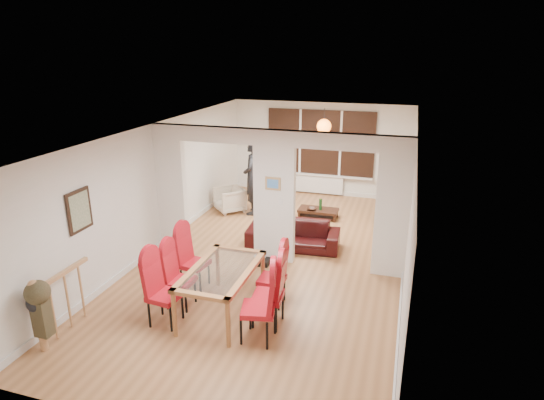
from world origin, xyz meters
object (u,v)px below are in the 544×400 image
at_px(television, 381,207).
at_px(coffee_table, 318,213).
at_px(dining_chair_la, 164,291).
at_px(sofa, 293,235).
at_px(person, 253,177).
at_px(dining_chair_rb, 268,291).
at_px(dining_chair_lc, 194,260).
at_px(armchair, 230,200).
at_px(dining_table, 222,291).
at_px(dining_chair_ra, 258,304).
at_px(dining_chair_rc, 272,275).
at_px(bottle, 321,204).
at_px(bowl, 312,209).
at_px(dining_chair_lb, 180,277).

height_order(television, coffee_table, television).
height_order(dining_chair_la, sofa, dining_chair_la).
bearing_deg(person, dining_chair_rb, 16.81).
relative_size(dining_chair_lc, armchair, 1.58).
xyz_separation_m(armchair, television, (3.75, 0.65, -0.04)).
relative_size(dining_chair_rb, coffee_table, 1.14).
relative_size(dining_chair_rb, armchair, 1.62).
xyz_separation_m(dining_table, armchair, (-1.68, 4.44, -0.08)).
bearing_deg(dining_chair_ra, dining_chair_rc, 83.03).
relative_size(armchair, bottle, 2.33).
height_order(dining_chair_la, dining_chair_lc, dining_chair_la).
bearing_deg(bottle, bowl, -157.19).
xyz_separation_m(dining_chair_la, dining_chair_lb, (-0.01, 0.51, -0.04)).
xyz_separation_m(person, coffee_table, (1.66, 0.16, -0.84)).
bearing_deg(armchair, dining_chair_la, -33.63).
bearing_deg(dining_table, bottle, 81.93).
relative_size(dining_chair_la, dining_chair_lb, 1.07).
bearing_deg(dining_chair_rc, television, 73.71).
xyz_separation_m(dining_chair_la, dining_chair_rb, (1.49, 0.44, 0.00)).
xyz_separation_m(dining_chair_rb, armchair, (-2.46, 4.52, -0.24)).
relative_size(dining_chair_lc, dining_chair_rb, 0.97).
xyz_separation_m(dining_chair_lc, armchair, (-0.91, 3.84, -0.23)).
xyz_separation_m(armchair, coffee_table, (2.27, 0.20, -0.20)).
bearing_deg(bowl, dining_table, -95.74).
relative_size(dining_chair_la, television, 1.17).
height_order(dining_chair_ra, television, dining_chair_ra).
relative_size(dining_chair_rc, armchair, 1.52).
height_order(dining_chair_ra, dining_chair_rc, dining_chair_ra).
bearing_deg(bowl, dining_chair_rb, -85.98).
distance_m(dining_chair_rc, television, 4.81).
bearing_deg(coffee_table, dining_chair_ra, -88.16).
height_order(dining_chair_lb, armchair, dining_chair_lb).
distance_m(armchair, coffee_table, 2.29).
bearing_deg(bottle, dining_chair_lb, -106.66).
bearing_deg(dining_chair_ra, dining_chair_lb, 149.30).
bearing_deg(dining_chair_lb, bowl, 76.50).
relative_size(dining_chair_rc, coffee_table, 1.07).
height_order(dining_table, dining_chair_lc, dining_chair_lc).
height_order(dining_chair_ra, dining_chair_rb, dining_chair_ra).
xyz_separation_m(dining_chair_la, dining_chair_lc, (-0.05, 1.11, -0.01)).
distance_m(dining_chair_la, dining_chair_lc, 1.11).
height_order(bottle, bowl, bottle).
distance_m(dining_chair_la, armchair, 5.05).
relative_size(dining_chair_la, bottle, 3.77).
relative_size(person, bottle, 6.51).
distance_m(dining_table, sofa, 2.80).
xyz_separation_m(dining_chair_ra, person, (-1.82, 4.96, 0.37)).
relative_size(dining_chair_la, dining_chair_rb, 1.00).
bearing_deg(television, bowl, 118.32).
height_order(dining_chair_rc, sofa, dining_chair_rc).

